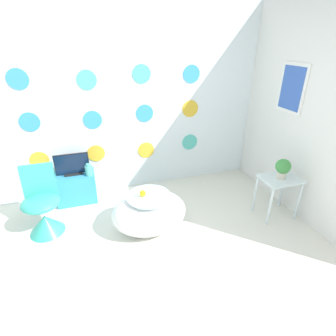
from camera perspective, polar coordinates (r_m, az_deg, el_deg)
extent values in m
plane|color=silver|center=(2.73, -2.89, -24.52)|extent=(12.00, 12.00, 0.00)
cube|color=white|center=(3.75, -11.18, 13.51)|extent=(5.17, 0.04, 2.60)
cylinder|color=gold|center=(3.98, -26.19, 1.49)|extent=(0.25, 0.01, 0.25)
cylinder|color=gold|center=(3.91, -15.39, 3.07)|extent=(0.25, 0.01, 0.25)
cylinder|color=gold|center=(4.00, -4.80, 3.90)|extent=(0.25, 0.01, 0.25)
cylinder|color=#4CBFB2|center=(4.18, 4.75, 5.64)|extent=(0.25, 0.01, 0.25)
cylinder|color=#3899E5|center=(3.81, -27.90, 8.82)|extent=(0.25, 0.01, 0.25)
cylinder|color=#3899E5|center=(3.75, -16.10, 10.03)|extent=(0.25, 0.01, 0.25)
cylinder|color=#3899E5|center=(3.82, -5.11, 11.78)|extent=(0.25, 0.01, 0.25)
cylinder|color=gold|center=(4.01, 4.85, 12.74)|extent=(0.25, 0.01, 0.25)
cylinder|color=#3899E5|center=(3.71, -29.92, 16.41)|extent=(0.25, 0.01, 0.25)
cylinder|color=#4CBFB2|center=(3.64, -17.29, 17.84)|extent=(0.25, 0.01, 0.25)
cylinder|color=#4CBFB2|center=(3.71, -5.79, 19.71)|extent=(0.25, 0.01, 0.25)
cylinder|color=#3899E5|center=(3.92, 5.13, 19.70)|extent=(0.25, 0.01, 0.25)
cube|color=silver|center=(3.72, 25.97, 11.28)|extent=(0.04, 2.95, 2.60)
cube|color=white|center=(3.72, 25.41, 15.40)|extent=(0.02, 0.44, 0.60)
cube|color=#3359B2|center=(3.72, 25.29, 15.40)|extent=(0.01, 0.36, 0.52)
ellipsoid|color=white|center=(3.16, -4.07, -9.68)|extent=(0.89, 0.64, 0.50)
cylinder|color=#B2DBEA|center=(3.03, -4.21, -6.15)|extent=(0.52, 0.52, 0.01)
sphere|color=yellow|center=(2.98, -5.53, -5.51)|extent=(0.07, 0.07, 0.07)
sphere|color=yellow|center=(2.96, -5.50, -5.19)|extent=(0.05, 0.05, 0.05)
cone|color=orange|center=(2.94, -5.42, -5.39)|extent=(0.02, 0.02, 0.02)
cone|color=#38B2A3|center=(3.53, -25.00, -10.93)|extent=(0.41, 0.41, 0.23)
ellipsoid|color=#38B2A3|center=(3.37, -25.98, -6.82)|extent=(0.43, 0.43, 0.15)
cube|color=#38B2A3|center=(3.41, -26.37, -2.50)|extent=(0.36, 0.09, 0.41)
cube|color=#389ED6|center=(3.93, -19.34, -4.03)|extent=(0.53, 0.33, 0.43)
cube|color=white|center=(3.76, -19.53, -4.19)|extent=(0.45, 0.01, 0.12)
cube|color=black|center=(3.83, -19.84, -1.13)|extent=(0.24, 0.12, 0.02)
cube|color=black|center=(3.77, -20.18, 0.87)|extent=(0.45, 0.01, 0.29)
cube|color=#0F1E38|center=(3.76, -20.19, 0.81)|extent=(0.43, 0.01, 0.27)
cylinder|color=#51B2AD|center=(3.71, -16.88, -0.55)|extent=(0.10, 0.10, 0.14)
cylinder|color=#51B2AD|center=(3.67, -17.05, 0.64)|extent=(0.05, 0.05, 0.03)
cube|color=silver|center=(3.54, 23.28, -2.15)|extent=(0.47, 0.36, 0.02)
cylinder|color=silver|center=(3.45, 21.28, -7.92)|extent=(0.03, 0.03, 0.53)
cylinder|color=silver|center=(3.71, 26.51, -6.50)|extent=(0.03, 0.03, 0.53)
cylinder|color=silver|center=(3.66, 18.44, -5.39)|extent=(0.03, 0.03, 0.53)
cylinder|color=silver|center=(3.90, 23.57, -4.23)|extent=(0.03, 0.03, 0.53)
cylinder|color=beige|center=(3.52, 23.43, -1.39)|extent=(0.11, 0.11, 0.08)
sphere|color=#3D8E42|center=(3.47, 23.78, 0.34)|extent=(0.18, 0.18, 0.18)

